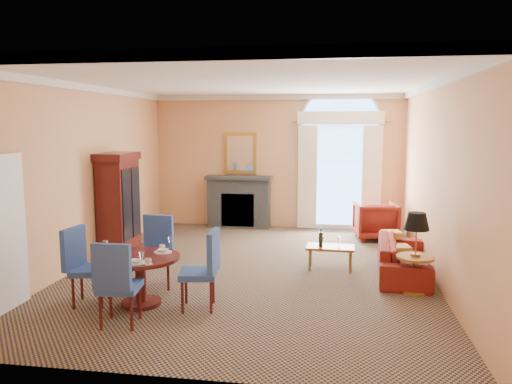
% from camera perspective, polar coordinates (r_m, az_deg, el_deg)
% --- Properties ---
extents(ground, '(7.50, 7.50, 0.00)m').
position_cam_1_polar(ground, '(8.73, -0.52, -8.93)').
color(ground, '#141C40').
rests_on(ground, ground).
extents(room_envelope, '(6.04, 7.52, 3.45)m').
position_cam_1_polar(room_envelope, '(9.02, 0.01, 7.78)').
color(room_envelope, '#E7A56E').
rests_on(room_envelope, ground).
extents(armoire, '(0.56, 1.00, 1.97)m').
position_cam_1_polar(armoire, '(9.98, -15.42, -1.50)').
color(armoire, '#3C0F0D').
rests_on(armoire, ground).
extents(dining_table, '(1.11, 1.11, 0.90)m').
position_cam_1_polar(dining_table, '(7.19, -13.08, -8.55)').
color(dining_table, '#3C0F0D').
rests_on(dining_table, ground).
extents(dining_chair_north, '(0.62, 0.62, 1.10)m').
position_cam_1_polar(dining_chair_north, '(7.96, -11.27, -6.08)').
color(dining_chair_north, '#264695').
rests_on(dining_chair_north, ground).
extents(dining_chair_south, '(0.54, 0.54, 1.10)m').
position_cam_1_polar(dining_chair_south, '(6.45, -15.71, -9.56)').
color(dining_chair_south, '#264695').
rests_on(dining_chair_south, ground).
extents(dining_chair_east, '(0.56, 0.56, 1.10)m').
position_cam_1_polar(dining_chair_east, '(6.86, -5.80, -8.24)').
color(dining_chair_east, '#264695').
rests_on(dining_chair_east, ground).
extents(dining_chair_west, '(0.57, 0.57, 1.10)m').
position_cam_1_polar(dining_chair_west, '(7.41, -19.22, -7.42)').
color(dining_chair_west, '#264695').
rests_on(dining_chair_west, ground).
extents(sofa, '(0.94, 2.08, 0.59)m').
position_cam_1_polar(sofa, '(8.75, 16.48, -7.21)').
color(sofa, maroon).
rests_on(sofa, ground).
extents(armchair, '(0.98, 1.00, 0.82)m').
position_cam_1_polar(armchair, '(11.23, 13.50, -3.21)').
color(armchair, maroon).
rests_on(armchair, ground).
extents(coffee_table, '(0.83, 0.48, 0.74)m').
position_cam_1_polar(coffee_table, '(8.76, 8.42, -6.29)').
color(coffee_table, olive).
rests_on(coffee_table, ground).
extents(side_table, '(0.56, 0.56, 1.19)m').
position_cam_1_polar(side_table, '(7.81, 17.80, -5.47)').
color(side_table, olive).
rests_on(side_table, ground).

